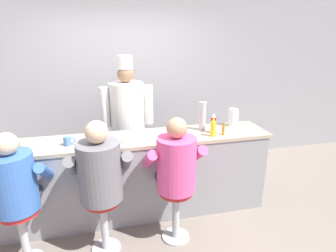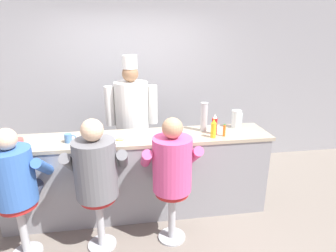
{
  "view_description": "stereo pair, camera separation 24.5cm",
  "coord_description": "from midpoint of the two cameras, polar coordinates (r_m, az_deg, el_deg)",
  "views": [
    {
      "loc": [
        -0.36,
        -2.73,
        2.14
      ],
      "look_at": [
        0.35,
        0.26,
        1.12
      ],
      "focal_mm": 30.0,
      "sensor_mm": 36.0,
      "label": 1
    },
    {
      "loc": [
        -0.12,
        -2.78,
        2.14
      ],
      "look_at": [
        0.35,
        0.26,
        1.12
      ],
      "focal_mm": 30.0,
      "sensor_mm": 36.0,
      "label": 2
    }
  ],
  "objects": [
    {
      "name": "ground_plane",
      "position": [
        3.5,
        -3.2,
        -19.33
      ],
      "size": [
        20.0,
        20.0,
        0.0
      ],
      "primitive_type": "plane",
      "color": "slate"
    },
    {
      "name": "wall_back",
      "position": [
        4.55,
        -5.72,
        8.33
      ],
      "size": [
        10.0,
        0.06,
        2.7
      ],
      "color": "#99999E",
      "rests_on": "ground_plane"
    },
    {
      "name": "diner_counter",
      "position": [
        3.47,
        -3.83,
        -9.88
      ],
      "size": [
        3.13,
        0.57,
        1.0
      ],
      "color": "gray",
      "rests_on": "ground_plane"
    },
    {
      "name": "ketchup_bottle_red",
      "position": [
        3.37,
        11.5,
        0.24
      ],
      "size": [
        0.06,
        0.06,
        0.25
      ],
      "color": "red",
      "rests_on": "diner_counter"
    },
    {
      "name": "mustard_bottle_yellow",
      "position": [
        3.26,
        11.37,
        -0.6
      ],
      "size": [
        0.06,
        0.06,
        0.22
      ],
      "color": "yellow",
      "rests_on": "diner_counter"
    },
    {
      "name": "hot_sauce_bottle_orange",
      "position": [
        3.33,
        13.45,
        -0.92
      ],
      "size": [
        0.03,
        0.03,
        0.15
      ],
      "color": "orange",
      "rests_on": "diner_counter"
    },
    {
      "name": "water_pitcher_clear",
      "position": [
        3.67,
        15.58,
        1.38
      ],
      "size": [
        0.14,
        0.12,
        0.22
      ],
      "color": "silver",
      "rests_on": "diner_counter"
    },
    {
      "name": "breakfast_plate",
      "position": [
        3.12,
        -7.48,
        -3.03
      ],
      "size": [
        0.22,
        0.22,
        0.04
      ],
      "color": "white",
      "rests_on": "diner_counter"
    },
    {
      "name": "cereal_bowl",
      "position": [
        3.39,
        -26.56,
        -2.84
      ],
      "size": [
        0.13,
        0.13,
        0.06
      ],
      "color": "#B24C47",
      "rests_on": "diner_counter"
    },
    {
      "name": "coffee_mug_blue",
      "position": [
        3.22,
        -17.52,
        -2.39
      ],
      "size": [
        0.13,
        0.08,
        0.1
      ],
      "color": "#4C7AB2",
      "rests_on": "diner_counter"
    },
    {
      "name": "cup_stack_steel",
      "position": [
        3.43,
        9.37,
        1.81
      ],
      "size": [
        0.09,
        0.09,
        0.35
      ],
      "color": "#B7BABF",
      "rests_on": "diner_counter"
    },
    {
      "name": "diner_seated_blue",
      "position": [
        2.99,
        -26.61,
        -9.76
      ],
      "size": [
        0.58,
        0.58,
        1.35
      ],
      "color": "#B2B5BA",
      "rests_on": "ground_plane"
    },
    {
      "name": "diner_seated_grey",
      "position": [
        2.84,
        -11.97,
        -9.07
      ],
      "size": [
        0.62,
        0.62,
        1.4
      ],
      "color": "#B2B5BA",
      "rests_on": "ground_plane"
    },
    {
      "name": "diner_seated_pink",
      "position": [
        2.89,
        3.2,
        -8.39
      ],
      "size": [
        0.61,
        0.6,
        1.38
      ],
      "color": "#B2B5BA",
      "rests_on": "ground_plane"
    },
    {
      "name": "cook_in_whites_near",
      "position": [
        3.98,
        -5.59,
        2.01
      ],
      "size": [
        0.73,
        0.47,
        1.86
      ],
      "color": "#232328",
      "rests_on": "ground_plane"
    }
  ]
}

